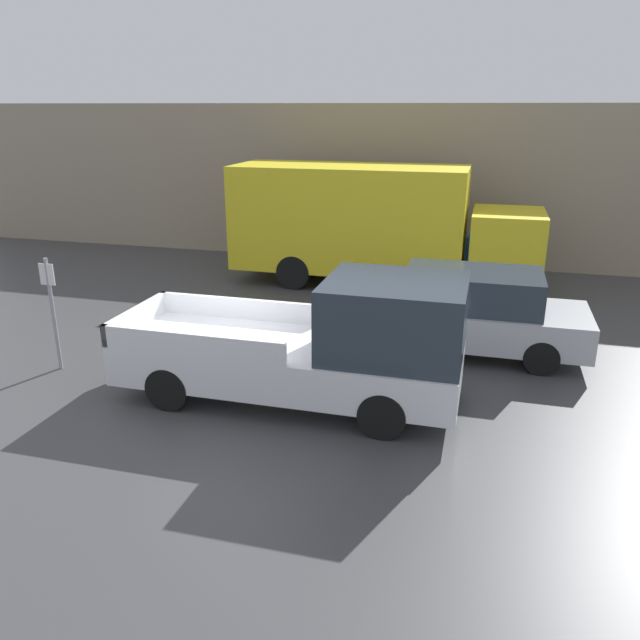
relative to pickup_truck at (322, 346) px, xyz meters
name	(u,v)px	position (x,y,z in m)	size (l,w,h in m)	color
ground_plane	(220,390)	(-1.87, -0.04, -1.02)	(60.00, 60.00, 0.00)	#3D3D3F
building_wall	(350,184)	(-1.87, 10.38, 1.41)	(28.00, 0.15, 4.85)	gray
pickup_truck	(322,346)	(0.00, 0.00, 0.00)	(5.74, 2.07, 2.22)	silver
car	(466,311)	(2.18, 3.05, -0.18)	(4.85, 1.94, 1.68)	#B7BABF
delivery_truck	(372,222)	(-0.64, 7.62, 0.72)	(8.33, 2.48, 3.25)	gold
parking_sign	(52,307)	(-5.22, 0.05, 0.21)	(0.30, 0.07, 2.17)	gray
newspaper_box	(472,253)	(2.05, 10.05, -0.51)	(0.45, 0.40, 1.01)	#194CB2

